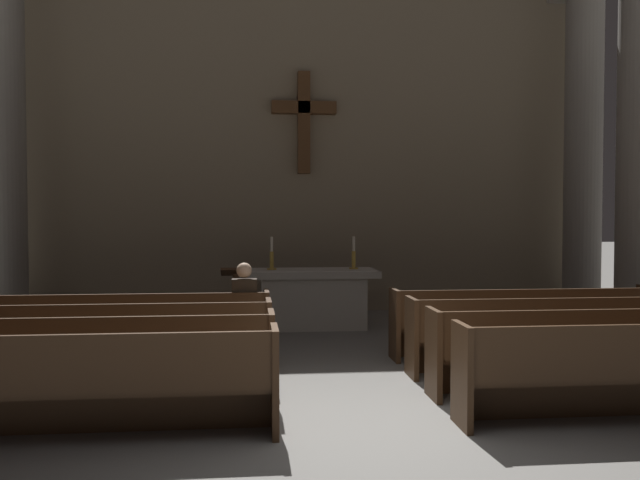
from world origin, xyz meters
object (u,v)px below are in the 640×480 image
pew_left_row_4 (127,329)px  column_right_fourth (583,156)px  pew_left_row_2 (92,362)px  pew_right_row_4 (524,322)px  pew_left_row_3 (111,343)px  column_left_fourth (5,150)px  altar (313,297)px  candlestick_left (272,259)px  candlestick_right (354,259)px  lectern (236,307)px  lone_worshipper (244,310)px  column_right_third (639,146)px  pew_right_row_3 (556,335)px  pew_right_row_2 (596,351)px  pew_left_row_1 (65,386)px

pew_left_row_4 → column_right_fourth: column_right_fourth is taller
pew_left_row_2 → pew_right_row_4: 5.61m
pew_left_row_2 → pew_left_row_3: size_ratio=1.00×
pew_left_row_3 → column_left_fourth: (-2.78, 4.82, 2.61)m
altar → candlestick_left: (-0.70, 0.00, 0.65)m
altar → candlestick_right: candlestick_right is taller
pew_right_row_4 → lectern: size_ratio=3.15×
pew_right_row_4 → candlestick_left: size_ratio=6.52×
column_right_fourth → lone_worshipper: size_ratio=4.80×
pew_right_row_4 → column_right_third: column_right_third is taller
candlestick_right → lectern: candlestick_right is taller
pew_right_row_3 → pew_right_row_2: bearing=-90.0°
pew_left_row_1 → column_right_fourth: (8.05, 6.74, 2.61)m
pew_left_row_2 → pew_right_row_2: bearing=0.0°
candlestick_left → pew_right_row_2: bearing=-53.8°
pew_left_row_1 → lone_worshipper: 3.28m
column_right_fourth → candlestick_right: bearing=-165.4°
pew_right_row_4 → candlestick_left: bearing=141.7°
candlestick_left → altar: bearing=-0.0°
candlestick_right → column_right_fourth: bearing=14.6°
pew_left_row_3 → pew_left_row_4: (0.00, 0.96, 0.00)m
pew_right_row_2 → candlestick_left: (-3.33, 4.55, 0.70)m
pew_left_row_1 → column_right_third: size_ratio=0.57×
pew_right_row_4 → candlestick_right: 3.34m
pew_right_row_4 → column_right_third: 4.29m
altar → pew_right_row_2: bearing=-60.0°
pew_left_row_1 → lectern: size_ratio=3.15×
pew_left_row_3 → column_right_third: size_ratio=0.57×
pew_left_row_3 → altar: (2.63, 3.59, 0.06)m
candlestick_right → lectern: size_ratio=0.48×
pew_left_row_3 → candlestick_left: bearing=61.7°
pew_left_row_2 → column_right_third: column_right_third is taller
pew_left_row_4 → lectern: size_ratio=3.15×
pew_right_row_3 → pew_right_row_4: 0.96m
lectern → pew_right_row_2: bearing=-40.6°
column_right_third → candlestick_right: bearing=171.7°
pew_right_row_3 → column_right_third: 4.80m
pew_left_row_3 → pew_right_row_4: 5.35m
column_left_fourth → candlestick_left: 5.23m
pew_right_row_3 → candlestick_right: 4.14m
pew_right_row_4 → column_right_fourth: size_ratio=0.57×
column_right_third → candlestick_right: size_ratio=11.41×
pew_left_row_2 → pew_right_row_4: same height
pew_left_row_1 → pew_right_row_2: same height
pew_right_row_2 → pew_right_row_4: size_ratio=1.00×
candlestick_left → lectern: 1.48m
lectern → lone_worshipper: (0.14, -1.40, 0.14)m
column_right_third → lectern: column_right_third is taller
candlestick_right → column_left_fourth: bearing=168.6°
pew_right_row_3 → candlestick_left: (-3.33, 3.59, 0.70)m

